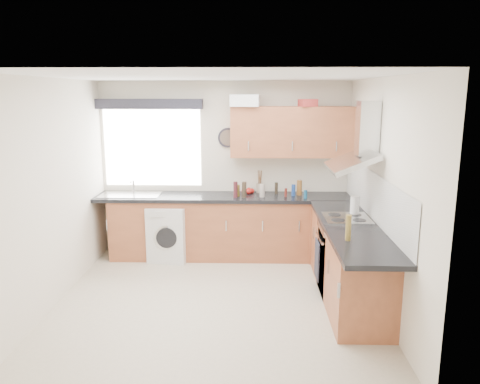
{
  "coord_description": "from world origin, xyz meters",
  "views": [
    {
      "loc": [
        0.4,
        -4.95,
        2.34
      ],
      "look_at": [
        0.25,
        0.85,
        1.1
      ],
      "focal_mm": 35.0,
      "sensor_mm": 36.0,
      "label": 1
    }
  ],
  "objects_px": {
    "oven": "(345,258)",
    "upper_cabinets": "(292,132)",
    "extractor_hood": "(359,144)",
    "washing_machine": "(170,232)"
  },
  "relations": [
    {
      "from": "oven",
      "to": "upper_cabinets",
      "type": "xyz_separation_m",
      "value": [
        -0.55,
        1.32,
        1.38
      ]
    },
    {
      "from": "oven",
      "to": "extractor_hood",
      "type": "xyz_separation_m",
      "value": [
        0.1,
        -0.0,
        1.34
      ]
    },
    {
      "from": "upper_cabinets",
      "to": "washing_machine",
      "type": "height_order",
      "value": "upper_cabinets"
    },
    {
      "from": "extractor_hood",
      "to": "washing_machine",
      "type": "bearing_deg",
      "value": 155.03
    },
    {
      "from": "washing_machine",
      "to": "upper_cabinets",
      "type": "bearing_deg",
      "value": 15.32
    },
    {
      "from": "oven",
      "to": "extractor_hood",
      "type": "distance_m",
      "value": 1.35
    },
    {
      "from": "oven",
      "to": "washing_machine",
      "type": "xyz_separation_m",
      "value": [
        -2.26,
        1.1,
        -0.03
      ]
    },
    {
      "from": "extractor_hood",
      "to": "upper_cabinets",
      "type": "xyz_separation_m",
      "value": [
        -0.65,
        1.33,
        0.03
      ]
    },
    {
      "from": "oven",
      "to": "washing_machine",
      "type": "distance_m",
      "value": 2.52
    },
    {
      "from": "extractor_hood",
      "to": "upper_cabinets",
      "type": "height_order",
      "value": "upper_cabinets"
    }
  ]
}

